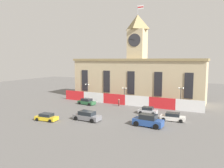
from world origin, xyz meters
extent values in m
plane|color=#605E5B|center=(0.00, 0.00, 0.00)|extent=(160.00, 160.00, 0.00)
cube|color=#C6B289|center=(0.00, 23.92, 5.49)|extent=(36.17, 8.79, 10.99)
cube|color=#998456|center=(0.00, 23.92, 11.29)|extent=(36.77, 9.39, 0.60)
cube|color=#C6B289|center=(0.00, 23.92, 15.53)|extent=(4.50, 4.50, 7.89)
pyramid|color=#998456|center=(0.00, 23.92, 21.50)|extent=(4.95, 4.95, 4.05)
cylinder|color=#2D2D33|center=(0.00, 21.61, 16.48)|extent=(3.42, 0.12, 3.42)
cube|color=black|center=(-0.68, 21.54, 16.64)|extent=(1.39, 0.06, 0.42)
cylinder|color=#B2B2B7|center=(0.00, 23.92, 24.72)|extent=(0.10, 0.10, 2.40)
cube|color=white|center=(0.80, 23.92, 25.37)|extent=(1.60, 0.06, 1.00)
cube|color=red|center=(0.80, 23.88, 25.37)|extent=(1.60, 0.04, 0.28)
cube|color=#232328|center=(-14.47, 19.44, 5.27)|extent=(1.99, 0.16, 6.04)
cube|color=#232328|center=(-7.23, 19.44, 5.27)|extent=(1.99, 0.16, 6.04)
cube|color=#232328|center=(0.00, 19.44, 5.27)|extent=(1.99, 0.16, 6.04)
cube|color=#232328|center=(7.23, 19.44, 5.27)|extent=(1.99, 0.16, 6.04)
cube|color=#232328|center=(14.47, 19.44, 5.27)|extent=(1.99, 0.16, 6.04)
cube|color=red|center=(-15.36, 15.66, 1.30)|extent=(6.14, 0.12, 2.60)
cube|color=white|center=(-9.22, 15.66, 1.30)|extent=(6.14, 0.12, 2.60)
cube|color=red|center=(-3.07, 15.66, 1.30)|extent=(6.14, 0.12, 2.60)
cube|color=white|center=(3.07, 15.66, 1.30)|extent=(6.14, 0.12, 2.60)
cube|color=red|center=(9.22, 15.66, 1.30)|extent=(6.14, 0.12, 2.60)
cube|color=white|center=(15.36, 15.66, 1.30)|extent=(6.14, 0.12, 2.60)
cylinder|color=black|center=(-11.81, 16.52, 2.23)|extent=(0.14, 0.14, 4.45)
cube|color=black|center=(-11.81, 16.52, 4.30)|extent=(0.90, 0.08, 0.08)
sphere|color=white|center=(-12.26, 16.52, 4.48)|extent=(0.36, 0.36, 0.36)
sphere|color=white|center=(-11.36, 16.52, 4.48)|extent=(0.36, 0.36, 0.36)
cylinder|color=black|center=(-0.62, 16.52, 2.04)|extent=(0.14, 0.14, 4.08)
cube|color=black|center=(-0.62, 16.52, 3.93)|extent=(0.90, 0.08, 0.08)
sphere|color=white|center=(-1.07, 16.52, 4.11)|extent=(0.36, 0.36, 0.36)
sphere|color=white|center=(-0.17, 16.52, 4.11)|extent=(0.36, 0.36, 0.36)
cylinder|color=black|center=(13.22, 16.52, 2.47)|extent=(0.14, 0.14, 4.94)
cube|color=black|center=(13.22, 16.52, 4.79)|extent=(0.90, 0.08, 0.08)
sphere|color=white|center=(12.77, 16.52, 4.97)|extent=(0.36, 0.36, 0.36)
sphere|color=white|center=(13.67, 16.52, 4.97)|extent=(0.36, 0.36, 0.36)
cube|color=#284C99|center=(10.39, 1.38, 0.73)|extent=(5.18, 2.23, 1.04)
cube|color=#1E2328|center=(10.39, 1.38, 1.67)|extent=(2.89, 1.96, 0.85)
cylinder|color=black|center=(8.61, 0.46, 0.46)|extent=(0.94, 0.40, 0.92)
cylinder|color=black|center=(8.70, 2.46, 0.46)|extent=(0.94, 0.40, 0.92)
cylinder|color=black|center=(12.08, 0.30, 0.46)|extent=(0.94, 0.40, 0.92)
cylinder|color=black|center=(12.17, 2.30, 0.46)|extent=(0.94, 0.40, 0.92)
cube|color=#B7B7BC|center=(7.76, 9.64, 0.52)|extent=(3.97, 1.86, 0.74)
cube|color=#1E2328|center=(7.76, 9.64, 1.20)|extent=(2.21, 1.65, 0.61)
cylinder|color=black|center=(9.05, 10.54, 0.33)|extent=(0.67, 0.33, 0.66)
cylinder|color=black|center=(9.12, 8.84, 0.33)|extent=(0.67, 0.33, 0.66)
cylinder|color=black|center=(6.40, 10.43, 0.33)|extent=(0.67, 0.33, 0.66)
cylinder|color=black|center=(6.47, 8.73, 0.33)|extent=(0.67, 0.33, 0.66)
cube|color=#2D663D|center=(-9.00, 11.96, 0.54)|extent=(4.78, 2.33, 0.77)
cube|color=#1E2328|center=(-9.00, 11.96, 1.24)|extent=(2.71, 1.94, 0.63)
cylinder|color=black|center=(-10.66, 11.25, 0.34)|extent=(0.72, 0.40, 0.68)
cylinder|color=black|center=(-10.45, 13.04, 0.34)|extent=(0.72, 0.40, 0.68)
cylinder|color=black|center=(-7.55, 10.88, 0.34)|extent=(0.72, 0.40, 0.68)
cylinder|color=black|center=(-7.34, 12.67, 0.34)|extent=(0.72, 0.40, 0.68)
cube|color=white|center=(13.45, 6.73, 0.52)|extent=(4.63, 2.15, 0.74)
cube|color=#1E2328|center=(13.45, 6.73, 1.20)|extent=(2.60, 1.85, 0.61)
cylinder|color=black|center=(14.91, 7.75, 0.33)|extent=(0.68, 0.37, 0.66)
cylinder|color=black|center=(15.05, 5.96, 0.33)|extent=(0.68, 0.37, 0.66)
cylinder|color=black|center=(11.86, 7.51, 0.33)|extent=(0.68, 0.37, 0.66)
cylinder|color=black|center=(12.00, 5.72, 0.33)|extent=(0.68, 0.37, 0.66)
cube|color=yellow|center=(-7.63, -3.67, 0.47)|extent=(4.37, 2.24, 0.67)
cube|color=#1E2328|center=(-7.63, -3.67, 1.08)|extent=(2.47, 1.89, 0.55)
cylinder|color=black|center=(-8.95, -4.71, 0.30)|extent=(0.63, 0.39, 0.59)
cylinder|color=black|center=(-9.15, -2.93, 0.30)|extent=(0.63, 0.39, 0.59)
cylinder|color=black|center=(-6.11, -4.41, 0.30)|extent=(0.63, 0.39, 0.59)
cylinder|color=black|center=(-6.31, -2.62, 0.30)|extent=(0.63, 0.39, 0.59)
cube|color=slate|center=(-0.96, -0.17, 0.61)|extent=(5.37, 2.19, 0.87)
cube|color=#1E2328|center=(-0.96, -0.17, 1.40)|extent=(2.98, 1.94, 0.71)
cylinder|color=black|center=(0.88, 0.76, 0.39)|extent=(0.78, 0.39, 0.77)
cylinder|color=black|center=(0.81, -1.23, 0.39)|extent=(0.78, 0.39, 0.77)
cylinder|color=black|center=(-2.72, 0.90, 0.39)|extent=(0.78, 0.39, 0.77)
cylinder|color=black|center=(-2.79, -1.10, 0.39)|extent=(0.78, 0.39, 0.77)
cylinder|color=brown|center=(-1.02, 14.03, 0.41)|extent=(0.19, 0.19, 0.83)
cylinder|color=brown|center=(-0.84, 13.87, 0.41)|extent=(0.19, 0.19, 0.83)
cylinder|color=brown|center=(-0.93, 13.95, 1.15)|extent=(0.53, 0.53, 0.65)
sphere|color=tan|center=(-0.93, 13.95, 1.62)|extent=(0.28, 0.28, 0.28)
camera|label=1|loc=(21.15, -33.69, 11.30)|focal=35.00mm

